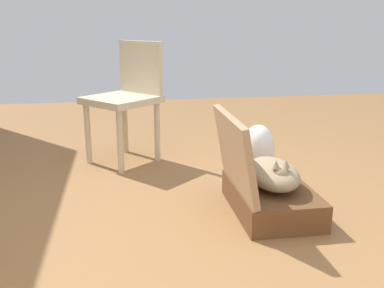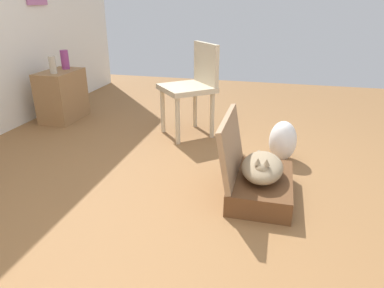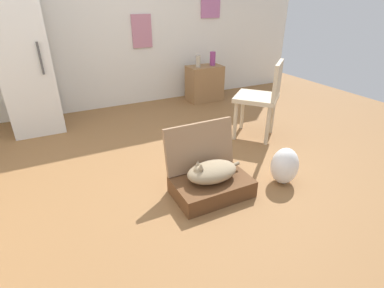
{
  "view_description": "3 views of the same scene",
  "coord_description": "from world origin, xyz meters",
  "views": [
    {
      "loc": [
        -2.1,
        0.35,
        1.05
      ],
      "look_at": [
        0.44,
        -0.06,
        0.33
      ],
      "focal_mm": 41.14,
      "sensor_mm": 36.0,
      "label": 1
    },
    {
      "loc": [
        -2.1,
        -0.53,
        1.29
      ],
      "look_at": [
        0.11,
        0.03,
        0.35
      ],
      "focal_mm": 32.92,
      "sensor_mm": 36.0,
      "label": 2
    },
    {
      "loc": [
        -0.97,
        -2.24,
        1.52
      ],
      "look_at": [
        0.11,
        -0.1,
        0.32
      ],
      "focal_mm": 27.44,
      "sensor_mm": 36.0,
      "label": 3
    }
  ],
  "objects": [
    {
      "name": "ground_plane",
      "position": [
        0.0,
        0.0,
        0.0
      ],
      "size": [
        7.68,
        7.68,
        0.0
      ],
      "primitive_type": "plane",
      "color": "olive",
      "rests_on": "ground"
    },
    {
      "name": "chair",
      "position": [
        1.21,
        0.3,
        0.51
      ],
      "size": [
        0.65,
        0.65,
        0.9
      ],
      "rotation": [
        0.0,
        0.0,
        -2.42
      ],
      "color": "beige",
      "rests_on": "ground"
    },
    {
      "name": "plastic_bag_white",
      "position": [
        0.78,
        -0.6,
        0.17
      ],
      "size": [
        0.25,
        0.23,
        0.34
      ],
      "primitive_type": "ellipsoid",
      "color": "white",
      "rests_on": "ground"
    },
    {
      "name": "suitcase_base",
      "position": [
        0.11,
        -0.47,
        0.08
      ],
      "size": [
        0.64,
        0.42,
        0.15
      ],
      "primitive_type": "cube",
      "color": "brown",
      "rests_on": "ground"
    },
    {
      "name": "suitcase_lid",
      "position": [
        0.11,
        -0.24,
        0.36
      ],
      "size": [
        0.64,
        0.11,
        0.42
      ],
      "primitive_type": "cube",
      "rotation": [
        1.39,
        0.0,
        0.0
      ],
      "color": "#9B7756",
      "rests_on": "suitcase_base"
    },
    {
      "name": "cat",
      "position": [
        0.1,
        -0.46,
        0.23
      ],
      "size": [
        0.52,
        0.28,
        0.2
      ],
      "color": "#998466",
      "rests_on": "suitcase_base"
    }
  ]
}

